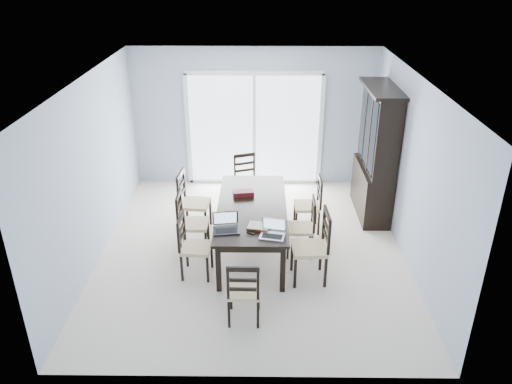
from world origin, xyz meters
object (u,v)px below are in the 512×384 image
chair_left_far (189,195)px  laptop_silver (272,233)px  dining_table (252,211)px  chair_end_near (244,287)px  chair_left_mid (187,216)px  chair_left_near (189,240)px  chair_right_mid (306,221)px  chair_right_far (313,199)px  chair_end_far (246,174)px  game_box (243,193)px  cell_phone (251,233)px  china_hutch (376,155)px  hot_tub (209,145)px  chair_right_near (317,239)px  laptop_dark (226,227)px

chair_left_far → laptop_silver: size_ratio=3.21×
dining_table → chair_end_near: bearing=-92.4°
dining_table → chair_left_mid: 0.96m
chair_left_near → laptop_silver: size_ratio=2.90×
chair_right_mid → chair_right_far: size_ratio=0.99×
chair_end_far → laptop_silver: size_ratio=2.90×
chair_right_far → game_box: bearing=103.9°
chair_left_far → chair_end_far: (0.88, 0.98, -0.06)m
cell_phone → chair_left_mid: bearing=175.3°
china_hutch → chair_left_mid: (-2.98, -1.25, -0.49)m
laptop_silver → chair_right_far: bearing=77.7°
chair_end_far → chair_left_mid: bearing=43.6°
chair_left_far → hot_tub: size_ratio=0.68×
chair_left_near → chair_right_mid: (1.63, 0.56, -0.01)m
chair_left_near → hot_tub: size_ratio=0.62×
chair_end_far → game_box: 1.27m
chair_left_far → chair_right_mid: 1.93m
chair_right_near → chair_right_far: 1.36m
chair_left_far → chair_left_mid: bearing=10.6°
chair_end_far → game_box: bearing=70.7°
chair_end_far → cell_phone: chair_end_far is taller
chair_right_near → cell_phone: 0.89m
chair_end_near → laptop_dark: size_ratio=2.74×
chair_right_near → hot_tub: (-1.85, 4.09, -0.19)m
chair_end_far → hot_tub: bearing=-84.0°
china_hutch → chair_left_near: china_hutch is taller
chair_left_mid → chair_end_far: chair_left_mid is taller
china_hutch → chair_left_far: size_ratio=1.90×
china_hutch → chair_left_mid: china_hutch is taller
laptop_dark → cell_phone: size_ratio=3.24×
chair_left_mid → chair_right_near: size_ratio=0.92×
chair_left_near → laptop_silver: chair_left_near is taller
chair_left_near → cell_phone: chair_left_near is taller
chair_end_near → game_box: bearing=92.8°
chair_end_far → chair_right_near: bearing=94.5°
cell_phone → game_box: 1.13m
dining_table → game_box: game_box is taller
china_hutch → laptop_silver: (-1.74, -2.11, -0.27)m
chair_left_mid → chair_right_near: 1.97m
chair_right_near → laptop_dark: bearing=87.4°
chair_left_mid → hot_tub: (-0.02, 3.39, -0.14)m
laptop_silver → hot_tub: size_ratio=0.21×
dining_table → chair_end_far: size_ratio=2.10×
laptop_dark → game_box: laptop_dark is taller
chair_left_near → chair_end_far: 2.33m
laptop_dark → game_box: (0.19, 1.07, -0.02)m
dining_table → hot_tub: 3.53m
chair_left_far → chair_right_near: 2.32m
chair_left_near → chair_end_near: size_ratio=1.03×
chair_right_mid → chair_right_far: bearing=-12.3°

